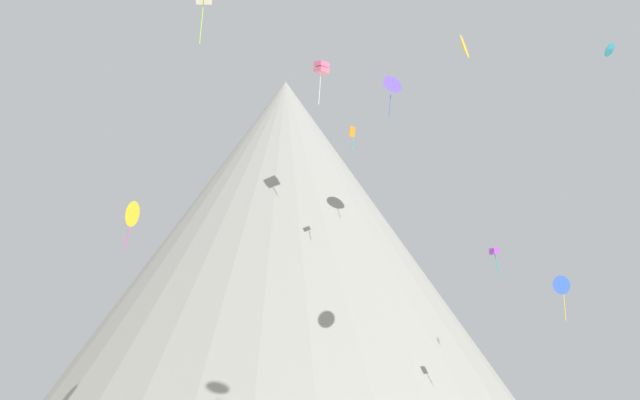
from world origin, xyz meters
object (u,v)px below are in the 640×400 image
at_px(kite_yellow_mid, 131,214).
at_px(kite_cyan_high, 609,49).
at_px(kite_orange_high, 352,134).
at_px(kite_gold_high, 463,47).
at_px(kite_indigo_high, 392,85).
at_px(kite_blue_low, 561,285).
at_px(kite_rainbow_high, 322,68).
at_px(kite_violet_mid, 494,252).
at_px(rock_massif, 284,245).

xyz_separation_m(kite_yellow_mid, kite_cyan_high, (46.41, -8.33, 15.18)).
bearing_deg(kite_cyan_high, kite_orange_high, -141.96).
bearing_deg(kite_gold_high, kite_orange_high, -129.53).
height_order(kite_indigo_high, kite_blue_low, kite_indigo_high).
relative_size(kite_rainbow_high, kite_violet_mid, 1.96).
relative_size(kite_yellow_mid, kite_indigo_high, 0.93).
distance_m(rock_massif, kite_cyan_high, 52.74).
distance_m(kite_blue_low, kite_gold_high, 24.50).
height_order(kite_cyan_high, kite_indigo_high, kite_indigo_high).
distance_m(kite_rainbow_high, kite_gold_high, 25.67).
height_order(kite_yellow_mid, kite_orange_high, kite_orange_high).
relative_size(rock_massif, kite_violet_mid, 31.67).
relative_size(rock_massif, kite_blue_low, 20.34).
xyz_separation_m(kite_cyan_high, kite_indigo_high, (-18.35, 18.56, 3.25)).
xyz_separation_m(rock_massif, kite_rainbow_high, (3.86, -21.87, 17.76)).
bearing_deg(rock_massif, kite_indigo_high, -61.63).
bearing_deg(kite_orange_high, rock_massif, 105.35).
bearing_deg(kite_blue_low, kite_violet_mid, -37.17).
relative_size(rock_massif, kite_indigo_high, 16.47).
distance_m(kite_cyan_high, kite_blue_low, 23.40).
xyz_separation_m(kite_rainbow_high, kite_violet_mid, (16.61, -11.61, -24.25)).
bearing_deg(kite_gold_high, kite_indigo_high, -144.55).
xyz_separation_m(kite_orange_high, kite_blue_low, (18.61, -11.98, -18.79)).
xyz_separation_m(kite_yellow_mid, kite_indigo_high, (28.06, 10.23, 18.44)).
bearing_deg(kite_gold_high, kite_violet_mid, -179.24).
height_order(kite_rainbow_high, kite_blue_low, kite_rainbow_high).
bearing_deg(kite_blue_low, rock_massif, -59.96).
xyz_separation_m(kite_yellow_mid, kite_violet_mid, (36.30, -0.60, -3.50)).
relative_size(kite_rainbow_high, kite_blue_low, 1.26).
distance_m(rock_massif, kite_rainbow_high, 28.43).
bearing_deg(kite_yellow_mid, kite_blue_low, 104.74).
relative_size(kite_indigo_high, kite_violet_mid, 1.92).
bearing_deg(kite_blue_low, kite_gold_high, 28.80).
xyz_separation_m(kite_indigo_high, kite_blue_low, (13.57, -14.19, -25.73)).
bearing_deg(kite_orange_high, kite_cyan_high, -35.72).
height_order(kite_orange_high, kite_gold_high, kite_gold_high).
bearing_deg(kite_gold_high, kite_blue_low, 150.04).
relative_size(kite_violet_mid, kite_blue_low, 0.64).
xyz_separation_m(rock_massif, kite_orange_high, (7.18, -24.86, 8.50)).
xyz_separation_m(kite_violet_mid, kite_blue_low, (5.33, -3.36, -3.80)).
bearing_deg(kite_violet_mid, kite_indigo_high, -171.74).
height_order(rock_massif, kite_violet_mid, rock_massif).
bearing_deg(kite_indigo_high, rock_massif, -82.28).
bearing_deg(kite_yellow_mid, kite_rainbow_high, 139.37).
xyz_separation_m(rock_massif, kite_yellow_mid, (-15.83, -32.88, -3.00)).
bearing_deg(kite_indigo_high, kite_gold_high, 78.53).
distance_m(kite_violet_mid, kite_blue_low, 7.35).
height_order(rock_massif, kite_indigo_high, rock_massif).
distance_m(kite_yellow_mid, kite_cyan_high, 49.53).
bearing_deg(rock_massif, kite_blue_low, -54.99).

